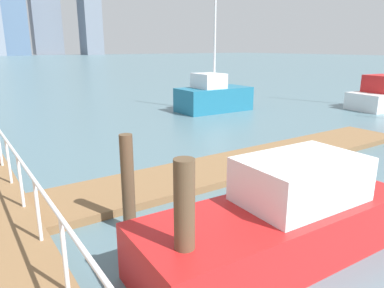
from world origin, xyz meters
TOP-DOWN VIEW (x-y plane):
  - ground_plane at (0.00, 20.00)m, footprint 300.00×300.00m
  - floating_dock at (3.19, 8.03)m, footprint 13.39×2.00m
  - boardwalk_railing at (-3.15, 9.28)m, footprint 0.06×24.69m
  - dock_piling_0 at (-1.50, 6.39)m, footprint 0.25×0.25m
  - dock_piling_1 at (-1.81, 3.96)m, footprint 0.27×0.27m
  - moored_boat_0 at (0.27, 4.14)m, footprint 5.02×1.90m
  - moored_boat_4 at (8.04, 16.18)m, footprint 4.08×2.10m

SIDE VIEW (x-z plane):
  - ground_plane at x=0.00m, z-range 0.00..0.00m
  - floating_dock at x=3.19m, z-range 0.00..0.18m
  - moored_boat_0 at x=0.27m, z-range -0.20..1.49m
  - moored_boat_4 at x=8.04m, z-range -2.60..4.22m
  - dock_piling_0 at x=-1.50m, z-range 0.00..1.92m
  - dock_piling_1 at x=-1.81m, z-range 0.00..2.14m
  - boardwalk_railing at x=-3.15m, z-range 0.69..1.77m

